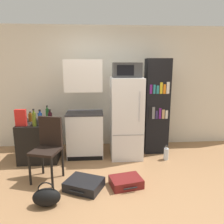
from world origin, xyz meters
name	(u,v)px	position (x,y,z in m)	size (l,w,h in m)	color
ground_plane	(115,191)	(0.00, 0.00, 0.00)	(24.00, 24.00, 0.00)	#A3754C
wall_back	(116,87)	(0.20, 2.00, 1.31)	(6.40, 0.10, 2.61)	silver
side_table	(40,140)	(-1.34, 1.25, 0.36)	(0.72, 0.71, 0.73)	black
kitchen_hutch	(85,114)	(-0.48, 1.33, 0.86)	(0.71, 0.54, 1.89)	white
refrigerator	(126,118)	(0.33, 1.27, 0.78)	(0.60, 0.68, 1.56)	white
microwave	(127,70)	(0.33, 1.27, 1.70)	(0.53, 0.36, 0.27)	#333333
bookshelf	(156,107)	(0.97, 1.44, 0.96)	(0.48, 0.33, 1.92)	black
bottle_amber_beer	(30,117)	(-1.53, 1.33, 0.81)	(0.07, 0.07, 0.19)	brown
bottle_wine_dark	(50,118)	(-1.09, 1.06, 0.85)	(0.07, 0.07, 0.28)	black
bottle_olive_oil	(34,119)	(-1.35, 0.97, 0.86)	(0.07, 0.07, 0.31)	#566619
bottle_green_tall	(47,114)	(-1.20, 1.34, 0.86)	(0.06, 0.06, 0.30)	#1E6028
bottle_blue_soda	(40,119)	(-1.25, 1.00, 0.85)	(0.08, 0.08, 0.29)	#1E47A3
bottle_ketchup_red	(34,115)	(-1.52, 1.55, 0.79)	(0.06, 0.06, 0.15)	#AD1914
bowl	(44,122)	(-1.25, 1.22, 0.75)	(0.13, 0.13, 0.03)	silver
cereal_box	(21,118)	(-1.59, 1.00, 0.88)	(0.19, 0.07, 0.30)	red
chair	(48,143)	(-1.01, 0.46, 0.59)	(0.50, 0.50, 1.00)	black
suitcase_large_flat	(126,182)	(0.18, 0.12, 0.07)	(0.52, 0.43, 0.13)	maroon
suitcase_small_flat	(84,184)	(-0.45, 0.09, 0.07)	(0.63, 0.58, 0.14)	black
handbag	(47,197)	(-0.91, -0.28, 0.12)	(0.36, 0.20, 0.33)	black
water_bottle_front	(166,154)	(1.08, 1.00, 0.12)	(0.09, 0.09, 0.29)	silver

